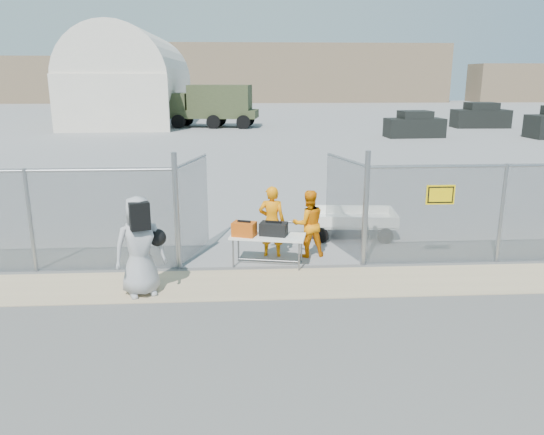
{
  "coord_description": "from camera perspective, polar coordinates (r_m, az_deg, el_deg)",
  "views": [
    {
      "loc": [
        -0.65,
        -8.82,
        3.99
      ],
      "look_at": [
        0.0,
        2.0,
        1.1
      ],
      "focal_mm": 35.0,
      "sensor_mm": 36.0,
      "label": 1
    }
  ],
  "objects": [
    {
      "name": "ground",
      "position": [
        9.7,
        0.72,
        -9.36
      ],
      "size": [
        160.0,
        160.0,
        0.0
      ],
      "primitive_type": "plane",
      "color": "#464646"
    },
    {
      "name": "tarmac_inside",
      "position": [
        50.97,
        -2.74,
        10.42
      ],
      "size": [
        160.0,
        80.0,
        0.01
      ],
      "primitive_type": "cube",
      "color": "gray",
      "rests_on": "ground"
    },
    {
      "name": "dirt_strip",
      "position": [
        10.61,
        0.33,
        -7.11
      ],
      "size": [
        44.0,
        1.6,
        0.01
      ],
      "primitive_type": "cube",
      "color": "tan",
      "rests_on": "ground"
    },
    {
      "name": "distant_hills",
      "position": [
        87.0,
        0.29,
        15.25
      ],
      "size": [
        140.0,
        6.0,
        9.0
      ],
      "primitive_type": null,
      "color": "#7F684F",
      "rests_on": "ground"
    },
    {
      "name": "chain_link_fence",
      "position": [
        11.21,
        0.0,
        0.0
      ],
      "size": [
        40.0,
        0.2,
        2.2
      ],
      "primitive_type": null,
      "color": "gray",
      "rests_on": "ground"
    },
    {
      "name": "quonset_hangar",
      "position": [
        49.7,
        -14.76,
        14.46
      ],
      "size": [
        9.0,
        18.0,
        8.0
      ],
      "primitive_type": null,
      "color": "silver",
      "rests_on": "ground"
    },
    {
      "name": "folding_table",
      "position": [
        11.52,
        -0.46,
        -3.54
      ],
      "size": [
        1.7,
        0.98,
        0.68
      ],
      "primitive_type": null,
      "rotation": [
        0.0,
        0.0,
        -0.21
      ],
      "color": "white",
      "rests_on": "ground"
    },
    {
      "name": "orange_bag",
      "position": [
        11.36,
        -3.02,
        -1.25
      ],
      "size": [
        0.56,
        0.47,
        0.3
      ],
      "primitive_type": "cube",
      "rotation": [
        0.0,
        0.0,
        -0.34
      ],
      "color": "#CD520F",
      "rests_on": "folding_table"
    },
    {
      "name": "black_duffel",
      "position": [
        11.39,
        0.17,
        -1.24
      ],
      "size": [
        0.64,
        0.49,
        0.28
      ],
      "primitive_type": "cube",
      "rotation": [
        0.0,
        0.0,
        -0.3
      ],
      "color": "black",
      "rests_on": "folding_table"
    },
    {
      "name": "security_worker_left",
      "position": [
        11.96,
        -0.03,
        -0.45
      ],
      "size": [
        0.65,
        0.48,
        1.64
      ],
      "primitive_type": "imported",
      "rotation": [
        0.0,
        0.0,
        2.98
      ],
      "color": "orange",
      "rests_on": "ground"
    },
    {
      "name": "security_worker_right",
      "position": [
        12.0,
        3.94,
        -0.66
      ],
      "size": [
        0.84,
        0.7,
        1.54
      ],
      "primitive_type": "imported",
      "rotation": [
        0.0,
        0.0,
        3.31
      ],
      "color": "orange",
      "rests_on": "ground"
    },
    {
      "name": "visitor",
      "position": [
        10.11,
        -14.06,
        -3.04
      ],
      "size": [
        1.08,
        0.89,
        1.89
      ],
      "primitive_type": "imported",
      "rotation": [
        0.0,
        0.0,
        0.36
      ],
      "color": "#9D9EA1",
      "rests_on": "ground"
    },
    {
      "name": "utility_trailer",
      "position": [
        13.77,
        8.41,
        -0.55
      ],
      "size": [
        3.04,
        1.77,
        0.71
      ],
      "primitive_type": null,
      "rotation": [
        0.0,
        0.0,
        -0.09
      ],
      "color": "white",
      "rests_on": "ground"
    },
    {
      "name": "military_truck",
      "position": [
        43.84,
        -6.3,
        11.81
      ],
      "size": [
        7.34,
        3.62,
        3.35
      ],
      "primitive_type": null,
      "rotation": [
        0.0,
        0.0,
        -0.15
      ],
      "color": "#3A4326",
      "rests_on": "ground"
    },
    {
      "name": "parked_vehicle_near",
      "position": [
        37.45,
        15.08,
        9.63
      ],
      "size": [
        3.93,
        1.96,
        1.73
      ],
      "primitive_type": null,
      "rotation": [
        0.0,
        0.0,
        0.06
      ],
      "color": "black",
      "rests_on": "ground"
    },
    {
      "name": "parked_vehicle_mid",
      "position": [
        46.32,
        21.53,
        10.17
      ],
      "size": [
        4.34,
        2.01,
        1.95
      ],
      "primitive_type": null,
      "rotation": [
        0.0,
        0.0,
        -0.01
      ],
      "color": "black",
      "rests_on": "ground"
    }
  ]
}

